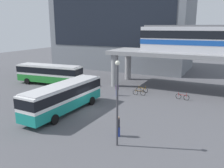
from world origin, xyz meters
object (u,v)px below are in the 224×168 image
at_px(bus_secondary, 49,72).
at_px(pedestrian_walking_across, 118,127).
at_px(station_building, 123,24).
at_px(bicycle_brown, 139,93).
at_px(bus_main, 64,95).
at_px(pedestrian_near_building, 85,89).
at_px(pedestrian_waiting_near_stop, 117,90).
at_px(bicycle_red, 182,97).
at_px(train, 223,39).
at_px(bicycle_orange, 142,90).

relative_size(bus_secondary, pedestrian_walking_across, 6.13).
relative_size(station_building, bicycle_brown, 16.98).
bearing_deg(bus_main, pedestrian_near_building, 104.64).
xyz_separation_m(station_building, bus_secondary, (-3.49, -21.73, -7.76)).
relative_size(pedestrian_waiting_near_stop, pedestrian_walking_across, 0.95).
bearing_deg(bicycle_red, train, 54.23).
relative_size(train, bus_secondary, 2.00).
distance_m(station_building, bicycle_orange, 24.68).
distance_m(bicycle_orange, pedestrian_walking_across, 14.53).
bearing_deg(pedestrian_near_building, train, 28.48).
bearing_deg(bicycle_red, bicycle_brown, -174.50).
bearing_deg(bicycle_brown, pedestrian_walking_across, -78.43).
bearing_deg(bicycle_orange, bicycle_red, -10.31).
bearing_deg(train, bicycle_brown, -148.28).
height_order(bicycle_red, pedestrian_near_building, pedestrian_near_building).
distance_m(station_building, train, 26.41).
bearing_deg(pedestrian_waiting_near_stop, pedestrian_near_building, -160.43).
relative_size(station_building, pedestrian_walking_across, 16.44).
relative_size(bicycle_red, pedestrian_near_building, 1.00).
xyz_separation_m(train, bus_main, (-14.75, -15.84, -5.59)).
xyz_separation_m(station_building, bicycle_brown, (11.81, -21.23, -9.39)).
bearing_deg(pedestrian_near_building, pedestrian_walking_across, -45.28).
bearing_deg(bus_main, bicycle_red, 43.90).
distance_m(bicycle_orange, pedestrian_waiting_near_stop, 4.05).
bearing_deg(pedestrian_waiting_near_stop, bus_secondary, 175.42).
xyz_separation_m(train, bicycle_orange, (-9.73, -4.32, -7.22)).
distance_m(train, pedestrian_waiting_near_stop, 15.86).
xyz_separation_m(bus_main, bicycle_brown, (5.14, 9.90, -1.63)).
relative_size(bicycle_brown, bicycle_orange, 0.99).
height_order(train, pedestrian_near_building, train).
bearing_deg(pedestrian_near_building, pedestrian_waiting_near_stop, 19.57).
height_order(bicycle_red, bicycle_orange, same).
bearing_deg(bicycle_red, bus_main, -136.10).
height_order(bus_secondary, bicycle_brown, bus_secondary).
bearing_deg(bus_main, station_building, 102.10).
xyz_separation_m(station_building, pedestrian_walking_across, (14.40, -33.87, -8.88)).
xyz_separation_m(train, bus_secondary, (-24.91, -6.44, -5.59)).
bearing_deg(train, pedestrian_near_building, -151.52).
height_order(station_building, bus_main, station_building).
xyz_separation_m(bus_secondary, bicycle_orange, (15.17, 2.12, -1.63)).
bearing_deg(pedestrian_walking_across, pedestrian_waiting_near_stop, 115.22).
height_order(bus_main, bus_secondary, same).
relative_size(bicycle_brown, pedestrian_waiting_near_stop, 1.02).
relative_size(train, bicycle_brown, 12.68).
distance_m(bicycle_brown, pedestrian_near_building, 7.58).
xyz_separation_m(pedestrian_waiting_near_stop, pedestrian_walking_across, (5.24, -11.13, 0.05)).
relative_size(bicycle_red, pedestrian_walking_across, 0.97).
bearing_deg(bus_secondary, bicycle_red, 2.86).
height_order(station_building, bus_secondary, station_building).
relative_size(bus_secondary, bicycle_brown, 6.34).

